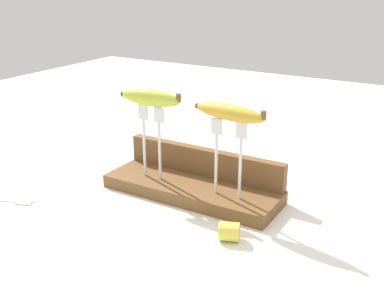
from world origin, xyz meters
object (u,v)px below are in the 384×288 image
at_px(fork_stand_right, 228,151).
at_px(banana_raised_left, 150,98).
at_px(banana_chunk_near, 229,231).
at_px(fork_stand_left, 152,135).
at_px(banana_raised_right, 229,112).
at_px(fork_fallen_near, 8,200).

relative_size(fork_stand_right, banana_raised_left, 1.07).
height_order(fork_stand_right, banana_chunk_near, fork_stand_right).
xyz_separation_m(fork_stand_right, banana_raised_left, (-0.21, -0.00, 0.09)).
distance_m(fork_stand_left, banana_raised_right, 0.22).
relative_size(banana_raised_left, banana_chunk_near, 3.22).
bearing_deg(banana_chunk_near, fork_stand_right, 118.15).
bearing_deg(fork_stand_left, banana_raised_left, -176.82).
xyz_separation_m(fork_stand_left, fork_fallen_near, (-0.25, -0.24, -0.14)).
distance_m(fork_stand_right, fork_fallen_near, 0.53).
relative_size(fork_stand_right, banana_chunk_near, 3.45).
relative_size(banana_raised_right, fork_fallen_near, 1.13).
xyz_separation_m(fork_stand_right, fork_fallen_near, (-0.46, -0.24, -0.14)).
bearing_deg(banana_raised_right, fork_fallen_near, -152.76).
bearing_deg(banana_raised_left, fork_stand_right, 0.00).
distance_m(banana_raised_right, fork_fallen_near, 0.56).
height_order(fork_stand_right, banana_raised_left, banana_raised_left).
bearing_deg(fork_fallen_near, fork_stand_right, 27.24).
relative_size(fork_stand_right, banana_raised_right, 0.98).
distance_m(fork_stand_right, banana_chunk_near, 0.18).
relative_size(fork_fallen_near, banana_chunk_near, 3.14).
bearing_deg(banana_raised_right, banana_raised_left, -180.00).
bearing_deg(fork_stand_right, banana_raised_left, -180.00).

